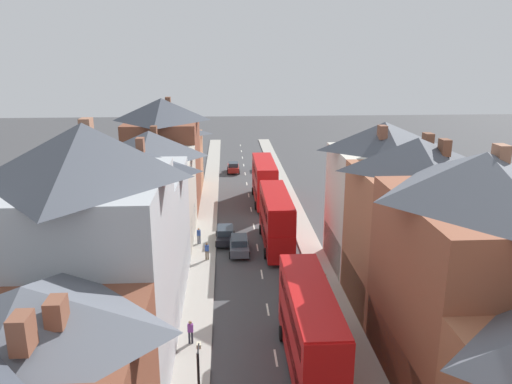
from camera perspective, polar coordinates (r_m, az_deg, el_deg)
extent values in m
cube|color=#A8A399|center=(55.84, -5.60, -3.28)|extent=(2.20, 104.00, 0.14)
cube|color=#A8A399|center=(56.35, 4.83, -3.08)|extent=(2.20, 104.00, 0.14)
cube|color=silver|center=(32.52, 2.27, -18.41)|extent=(0.14, 1.80, 0.01)
cube|color=silver|center=(37.61, 1.35, -13.27)|extent=(0.14, 1.80, 0.01)
cube|color=silver|center=(42.93, 0.67, -9.38)|extent=(0.14, 1.80, 0.01)
cube|color=silver|center=(48.41, 0.16, -6.36)|extent=(0.14, 1.80, 0.01)
cube|color=silver|center=(54.00, -0.24, -3.95)|extent=(0.14, 1.80, 0.01)
cube|color=silver|center=(59.67, -0.57, -2.00)|extent=(0.14, 1.80, 0.01)
cube|color=silver|center=(65.40, -0.84, -0.39)|extent=(0.14, 1.80, 0.01)
cube|color=silver|center=(71.18, -1.06, 0.96)|extent=(0.14, 1.80, 0.01)
cube|color=silver|center=(76.99, -1.25, 2.10)|extent=(0.14, 1.80, 0.01)
cube|color=silver|center=(82.82, -1.41, 3.09)|extent=(0.14, 1.80, 0.01)
cube|color=silver|center=(88.68, -1.56, 3.95)|extent=(0.14, 1.80, 0.01)
cube|color=silver|center=(94.56, -1.68, 4.70)|extent=(0.14, 1.80, 0.01)
cube|color=silver|center=(100.45, -1.79, 5.36)|extent=(0.14, 1.80, 0.01)
pyramid|color=#565B66|center=(20.22, -24.98, -12.39)|extent=(8.00, 8.54, 2.05)
cube|color=brown|center=(18.70, -21.85, -12.65)|extent=(0.60, 0.90, 1.00)
cube|color=brown|center=(17.67, -25.17, -14.37)|extent=(0.60, 0.90, 1.23)
cube|color=#ADB2B7|center=(29.58, -17.78, -9.69)|extent=(8.00, 10.14, 11.86)
cube|color=navy|center=(30.96, -9.67, -17.06)|extent=(0.12, 9.32, 3.20)
pyramid|color=#474C56|center=(27.33, -19.08, 4.47)|extent=(8.00, 10.14, 2.92)
cube|color=#99664C|center=(28.94, -18.79, 6.55)|extent=(0.60, 0.90, 1.45)
cube|color=#ADB2B7|center=(39.65, -13.99, -4.56)|extent=(8.00, 11.26, 9.60)
cube|color=navy|center=(40.32, -8.10, -8.79)|extent=(0.12, 10.36, 3.20)
pyramid|color=#383D47|center=(38.09, -14.55, 3.44)|extent=(8.00, 11.26, 1.70)
cube|color=brown|center=(35.19, -14.17, 3.25)|extent=(0.60, 0.90, 0.94)
cube|color=brown|center=(40.79, -13.09, 5.21)|extent=(0.60, 0.90, 1.22)
cube|color=#BCB7A8|center=(50.17, -11.75, -0.74)|extent=(8.00, 10.87, 8.52)
cube|color=navy|center=(50.56, -7.16, -3.56)|extent=(0.12, 10.00, 3.20)
pyramid|color=#474C56|center=(48.92, -12.11, 5.44)|extent=(8.00, 10.87, 2.47)
cube|color=brown|center=(50.40, -11.60, 6.59)|extent=(0.60, 0.90, 1.44)
cube|color=brown|center=(60.04, -10.43, 3.07)|extent=(8.00, 10.22, 10.57)
cube|color=maroon|center=(60.59, -6.56, -0.25)|extent=(0.12, 9.40, 3.20)
pyramid|color=#383D47|center=(58.96, -10.75, 9.28)|extent=(8.00, 10.22, 2.51)
cube|color=brown|center=(60.97, -10.03, 10.09)|extent=(0.60, 0.90, 1.19)
cube|color=#B2704C|center=(68.97, -9.53, 3.46)|extent=(8.00, 7.52, 7.50)
cube|color=#1E5133|center=(69.15, -6.20, 1.78)|extent=(0.12, 6.92, 3.20)
pyramid|color=#474C56|center=(68.15, -9.70, 7.20)|extent=(8.00, 7.52, 1.60)
cube|color=brown|center=(66.65, -8.70, 7.66)|extent=(0.60, 0.90, 1.41)
cube|color=#935138|center=(30.00, 23.16, -10.91)|extent=(8.00, 10.77, 10.90)
cube|color=navy|center=(30.44, 15.34, -18.08)|extent=(0.12, 9.91, 3.20)
pyramid|color=#565B66|center=(27.78, 24.65, 1.62)|extent=(8.00, 10.77, 2.54)
cube|color=#99664C|center=(28.17, 26.14, 3.29)|extent=(0.60, 0.90, 1.60)
cube|color=#A36042|center=(37.64, 17.13, -5.28)|extent=(8.00, 7.29, 10.38)
cube|color=olive|center=(37.91, 11.00, -10.61)|extent=(0.12, 6.71, 3.20)
pyramid|color=#474C56|center=(35.93, 17.94, 4.17)|extent=(8.00, 7.29, 2.25)
cube|color=brown|center=(37.91, 19.05, 5.53)|extent=(0.60, 0.90, 1.14)
cube|color=brown|center=(35.78, 20.75, 4.78)|extent=(0.60, 0.90, 1.13)
cube|color=beige|center=(44.15, 13.90, -1.91)|extent=(8.00, 7.31, 10.38)
cube|color=#1E5133|center=(44.37, 8.69, -6.45)|extent=(0.12, 6.73, 3.20)
pyramid|color=#474C56|center=(42.70, 14.46, 6.23)|extent=(8.00, 7.31, 2.31)
cube|color=brown|center=(40.99, 14.25, 6.63)|extent=(0.60, 0.90, 1.09)
cube|color=red|center=(62.07, 0.95, 0.29)|extent=(2.44, 10.80, 2.50)
cube|color=red|center=(61.47, 0.96, 2.45)|extent=(2.44, 10.58, 2.30)
cube|color=red|center=(61.20, 0.97, 3.54)|extent=(2.39, 10.37, 0.10)
cube|color=#28333D|center=(67.18, 0.60, 1.68)|extent=(2.20, 0.10, 1.20)
cube|color=#28333D|center=(66.65, 0.61, 3.60)|extent=(2.20, 0.10, 1.10)
cube|color=#28333D|center=(61.93, -0.14, 0.50)|extent=(0.06, 9.18, 0.90)
cube|color=#28333D|center=(61.37, -0.15, 2.52)|extent=(0.06, 9.18, 0.90)
cube|color=yellow|center=(66.48, 0.61, 4.27)|extent=(1.34, 0.08, 0.32)
cylinder|color=black|center=(65.52, -0.34, 0.09)|extent=(0.30, 1.00, 1.00)
cylinder|color=black|center=(65.69, 1.79, 0.12)|extent=(0.30, 1.00, 1.00)
cylinder|color=black|center=(59.47, -0.01, -1.56)|extent=(0.30, 1.00, 1.00)
cylinder|color=black|center=(59.66, 2.33, -1.52)|extent=(0.30, 1.00, 1.00)
cube|color=#B70F0F|center=(48.20, 2.29, -4.37)|extent=(2.44, 10.80, 2.50)
cube|color=#B70F0F|center=(47.42, 2.32, -1.65)|extent=(2.44, 10.58, 2.30)
cube|color=#B70F0F|center=(47.07, 2.33, -0.26)|extent=(2.39, 10.37, 0.10)
cube|color=#28333D|center=(53.16, 1.72, -2.18)|extent=(2.20, 0.10, 1.20)
cube|color=#28333D|center=(52.50, 1.74, 0.21)|extent=(2.20, 0.10, 1.10)
cube|color=#28333D|center=(48.01, 0.87, -4.13)|extent=(0.06, 9.18, 0.90)
cube|color=#28333D|center=(47.29, 0.88, -1.56)|extent=(0.06, 9.18, 0.90)
cube|color=yellow|center=(52.29, 1.75, 1.05)|extent=(1.34, 0.08, 0.32)
cylinder|color=black|center=(51.63, 0.55, -4.32)|extent=(0.30, 1.00, 1.00)
cylinder|color=black|center=(51.84, 3.25, -4.26)|extent=(0.30, 1.00, 1.00)
cylinder|color=black|center=(45.76, 1.11, -7.04)|extent=(0.30, 1.00, 1.00)
cylinder|color=black|center=(46.01, 4.16, -6.96)|extent=(0.30, 1.00, 1.00)
cube|color=red|center=(30.65, 6.09, -17.17)|extent=(2.44, 10.80, 2.50)
cube|color=red|center=(29.41, 6.23, -13.25)|extent=(2.44, 10.58, 2.30)
cube|color=red|center=(28.85, 6.30, -11.16)|extent=(2.39, 10.37, 0.10)
cube|color=#28333D|center=(35.10, 4.65, -12.16)|extent=(2.20, 0.10, 1.20)
cube|color=#28333D|center=(34.08, 4.74, -8.75)|extent=(2.20, 0.10, 1.10)
cube|color=#28333D|center=(30.36, 3.79, -16.90)|extent=(0.06, 9.18, 0.90)
cube|color=#28333D|center=(29.20, 3.87, -13.19)|extent=(0.06, 9.18, 0.90)
cube|color=yellow|center=(33.76, 4.77, -7.51)|extent=(1.34, 0.08, 0.32)
cylinder|color=black|center=(33.91, 2.96, -15.85)|extent=(0.30, 1.00, 1.00)
cylinder|color=black|center=(34.24, 7.18, -15.62)|extent=(0.30, 1.00, 1.00)
cube|color=maroon|center=(77.75, -2.61, 2.73)|extent=(1.70, 3.94, 0.70)
cube|color=#28333D|center=(77.41, -2.61, 3.16)|extent=(1.46, 1.97, 0.60)
cylinder|color=black|center=(79.01, -3.24, 2.67)|extent=(0.20, 0.62, 0.62)
cylinder|color=black|center=(79.03, -2.00, 2.69)|extent=(0.20, 0.62, 0.62)
cylinder|color=black|center=(76.63, -3.23, 2.25)|extent=(0.20, 0.62, 0.62)
cylinder|color=black|center=(76.66, -1.96, 2.27)|extent=(0.20, 0.62, 0.62)
cube|color=black|center=(49.68, -3.55, -4.98)|extent=(1.70, 4.53, 0.70)
cube|color=#28333D|center=(49.24, -3.56, -4.37)|extent=(1.46, 2.26, 0.60)
cylinder|color=black|center=(51.12, -4.50, -4.80)|extent=(0.20, 0.62, 0.62)
cylinder|color=black|center=(51.12, -2.59, -4.77)|extent=(0.20, 0.62, 0.62)
cylinder|color=black|center=(48.51, -4.55, -5.97)|extent=(0.20, 0.62, 0.62)
cylinder|color=black|center=(48.50, -2.53, -5.94)|extent=(0.20, 0.62, 0.62)
cube|color=#B7BABF|center=(68.04, 1.66, 0.85)|extent=(1.70, 3.97, 0.76)
cube|color=#28333D|center=(67.68, 1.68, 1.36)|extent=(1.46, 1.99, 0.60)
cylinder|color=black|center=(69.25, 0.87, 0.80)|extent=(0.20, 0.62, 0.62)
cylinder|color=black|center=(69.40, 2.27, 0.82)|extent=(0.20, 0.62, 0.62)
cylinder|color=black|center=(66.89, 1.03, 0.25)|extent=(0.20, 0.62, 0.62)
cylinder|color=black|center=(67.04, 2.48, 0.27)|extent=(0.20, 0.62, 0.62)
cube|color=#236093|center=(79.91, 0.89, 3.11)|extent=(1.70, 4.43, 0.73)
cube|color=#28333D|center=(79.55, 0.90, 3.55)|extent=(1.46, 2.22, 0.60)
cylinder|color=black|center=(81.27, 0.21, 3.07)|extent=(0.20, 0.62, 0.62)
cylinder|color=black|center=(81.39, 1.41, 3.08)|extent=(0.20, 0.62, 0.62)
cylinder|color=black|center=(78.60, 0.34, 2.62)|extent=(0.20, 0.62, 0.62)
cylinder|color=black|center=(78.73, 1.58, 2.64)|extent=(0.20, 0.62, 0.62)
cube|color=#4C515B|center=(47.00, -1.95, -6.17)|extent=(1.70, 4.40, 0.75)
cube|color=#28333D|center=(46.55, -1.95, -5.51)|extent=(1.46, 2.20, 0.60)
cylinder|color=black|center=(48.40, -3.00, -6.00)|extent=(0.20, 0.62, 0.62)
cylinder|color=black|center=(48.43, -0.98, -5.96)|extent=(0.20, 0.62, 0.62)
cylinder|color=black|center=(45.88, -2.97, -7.26)|extent=(0.20, 0.62, 0.62)
cylinder|color=black|center=(45.91, -0.83, -7.22)|extent=(0.20, 0.62, 0.62)
cylinder|color=#23232D|center=(33.63, -7.63, -16.16)|extent=(0.14, 0.14, 0.84)
cylinder|color=#23232D|center=(33.62, -7.31, -16.16)|extent=(0.14, 0.14, 0.84)
cube|color=#723384|center=(33.26, -7.51, -15.15)|extent=(0.36, 0.22, 0.54)
sphere|color=#9E7051|center=(33.07, -7.54, -14.57)|extent=(0.22, 0.22, 0.22)
cylinder|color=#3D4256|center=(39.79, 7.72, -10.79)|extent=(0.14, 0.14, 0.84)
cylinder|color=#3D4256|center=(39.82, 7.98, -10.78)|extent=(0.14, 0.14, 0.84)
cube|color=silver|center=(39.50, 7.88, -9.89)|extent=(0.36, 0.22, 0.54)
sphere|color=#9E7051|center=(39.34, 7.91, -9.38)|extent=(0.22, 0.22, 0.22)
cylinder|color=brown|center=(45.46, -5.73, -7.21)|extent=(0.14, 0.14, 0.84)
cylinder|color=brown|center=(45.45, -5.50, -7.20)|extent=(0.14, 0.14, 0.84)
cube|color=#2D4C9E|center=(45.19, -5.64, -6.40)|extent=(0.36, 0.22, 0.54)
sphere|color=brown|center=(45.05, -5.65, -5.94)|extent=(0.22, 0.22, 0.22)
cylinder|color=#3D4256|center=(49.16, -6.64, -5.42)|extent=(0.14, 0.14, 0.84)
cylinder|color=#3D4256|center=(49.15, -6.43, -5.41)|extent=(0.14, 0.14, 0.84)
cube|color=#2D4C9E|center=(48.91, -6.56, -4.66)|extent=(0.36, 0.22, 0.54)
sphere|color=tan|center=(48.78, -6.58, -4.23)|extent=(0.22, 0.22, 0.22)
cylinder|color=black|center=(23.59, -6.62, -17.44)|extent=(0.08, 0.90, 0.08)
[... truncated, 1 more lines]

